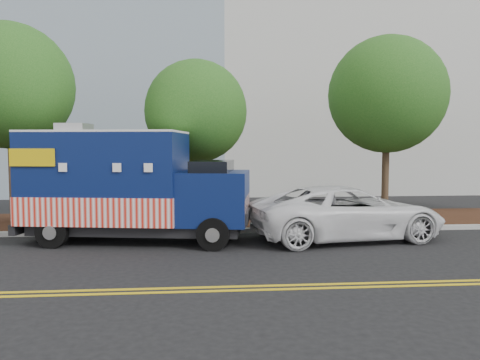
{
  "coord_description": "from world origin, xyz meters",
  "views": [
    {
      "loc": [
        0.6,
        -13.51,
        2.76
      ],
      "look_at": [
        1.84,
        0.6,
        1.77
      ],
      "focal_mm": 35.0,
      "sensor_mm": 36.0,
      "label": 1
    }
  ],
  "objects": [
    {
      "name": "mulch_strip",
      "position": [
        0.0,
        3.5,
        0.07
      ],
      "size": [
        120.0,
        4.0,
        0.15
      ],
      "primitive_type": "cube",
      "color": "black",
      "rests_on": "ground"
    },
    {
      "name": "tree_c",
      "position": [
        7.44,
        3.14,
        4.67
      ],
      "size": [
        4.24,
        4.24,
        6.8
      ],
      "color": "#38281C",
      "rests_on": "ground"
    },
    {
      "name": "ground",
      "position": [
        0.0,
        0.0,
        0.0
      ],
      "size": [
        120.0,
        120.0,
        0.0
      ],
      "primitive_type": "plane",
      "color": "black",
      "rests_on": "ground"
    },
    {
      "name": "food_truck",
      "position": [
        -1.53,
        0.38,
        1.56
      ],
      "size": [
        6.85,
        3.44,
        3.46
      ],
      "rotation": [
        0.0,
        0.0,
        -0.16
      ],
      "color": "black",
      "rests_on": "ground"
    },
    {
      "name": "tree_a",
      "position": [
        -5.98,
        3.63,
        4.89
      ],
      "size": [
        4.4,
        4.4,
        7.1
      ],
      "color": "#38281C",
      "rests_on": "ground"
    },
    {
      "name": "centerline_far",
      "position": [
        0.0,
        -4.7,
        0.01
      ],
      "size": [
        120.0,
        0.1,
        0.01
      ],
      "primitive_type": "cube",
      "color": "gold",
      "rests_on": "ground"
    },
    {
      "name": "sign_post",
      "position": [
        -4.68,
        1.88,
        1.2
      ],
      "size": [
        0.06,
        0.06,
        2.4
      ],
      "primitive_type": "cube",
      "color": "#473828",
      "rests_on": "ground"
    },
    {
      "name": "tree_b",
      "position": [
        0.5,
        3.12,
        4.02
      ],
      "size": [
        3.6,
        3.6,
        5.83
      ],
      "color": "#38281C",
      "rests_on": "ground"
    },
    {
      "name": "centerline_near",
      "position": [
        0.0,
        -4.45,
        0.01
      ],
      "size": [
        120.0,
        0.1,
        0.01
      ],
      "primitive_type": "cube",
      "color": "gold",
      "rests_on": "ground"
    },
    {
      "name": "white_car",
      "position": [
        5.02,
        0.09,
        0.8
      ],
      "size": [
        6.13,
        3.51,
        1.61
      ],
      "primitive_type": "imported",
      "rotation": [
        0.0,
        0.0,
        1.72
      ],
      "color": "white",
      "rests_on": "ground"
    },
    {
      "name": "curb",
      "position": [
        0.0,
        1.4,
        0.07
      ],
      "size": [
        120.0,
        0.18,
        0.15
      ],
      "primitive_type": "cube",
      "color": "#9E9E99",
      "rests_on": "ground"
    }
  ]
}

